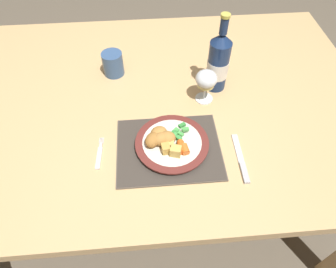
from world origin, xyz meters
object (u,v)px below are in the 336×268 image
dinner_plate (172,144)px  bottle (218,62)px  fork (99,155)px  wine_glass (206,80)px  table_knife (242,162)px  dining_table (162,110)px  drinking_cup (113,63)px

dinner_plate → bottle: (0.19, 0.27, 0.09)m
fork → wine_glass: (0.36, 0.22, 0.08)m
dinner_plate → table_knife: bearing=-20.7°
wine_glass → fork: bearing=-148.4°
table_knife → wine_glass: bearing=103.7°
table_knife → dinner_plate: bearing=159.3°
dining_table → wine_glass: (0.15, -0.03, 0.16)m
table_knife → drinking_cup: bearing=130.9°
wine_glass → drinking_cup: size_ratio=1.35×
fork → bottle: (0.42, 0.29, 0.11)m
fork → bottle: bottle is taller
dining_table → drinking_cup: drinking_cup is taller
bottle → drinking_cup: (-0.38, 0.11, -0.06)m
dining_table → fork: 0.34m
fork → table_knife: (0.43, -0.06, 0.00)m
dining_table → table_knife: 0.39m
dining_table → bottle: 0.28m
dining_table → table_knife: (0.22, -0.31, 0.08)m
dining_table → table_knife: table_knife is taller
fork → table_knife: table_knife is taller
dining_table → drinking_cup: (-0.18, 0.15, 0.12)m
dinner_plate → fork: 0.23m
drinking_cup → dinner_plate: bearing=-63.3°
table_knife → wine_glass: 0.31m
fork → drinking_cup: drinking_cup is taller
dinner_plate → drinking_cup: (-0.19, 0.38, 0.03)m
drinking_cup → fork: bearing=-95.1°
dinner_plate → wine_glass: size_ratio=1.87×
table_knife → drinking_cup: (-0.40, 0.46, 0.04)m
dining_table → fork: bearing=-130.1°
dinner_plate → fork: dinner_plate is taller
dining_table → bottle: (0.20, 0.04, 0.18)m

